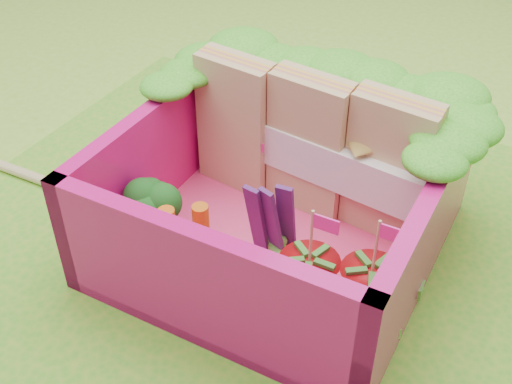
{
  "coord_description": "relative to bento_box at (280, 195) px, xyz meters",
  "views": [
    {
      "loc": [
        1.15,
        -1.89,
        1.97
      ],
      "look_at": [
        0.11,
        0.01,
        0.28
      ],
      "focal_mm": 45.0,
      "sensor_mm": 36.0,
      "label": 1
    }
  ],
  "objects": [
    {
      "name": "lettuce_ruffle",
      "position": [
        -0.0,
        0.46,
        0.33
      ],
      "size": [
        1.43,
        0.77,
        0.11
      ],
      "color": "#2D921A",
      "rests_on": "bento_box"
    },
    {
      "name": "bento_box",
      "position": [
        0.0,
        0.0,
        0.0
      ],
      "size": [
        1.3,
        1.3,
        0.55
      ],
      "color": "#D71274",
      "rests_on": "placemat"
    },
    {
      "name": "purple_wedges",
      "position": [
        0.03,
        -0.12,
        -0.04
      ],
      "size": [
        0.17,
        0.1,
        0.38
      ],
      "color": "#3E1752",
      "rests_on": "bento_floor"
    },
    {
      "name": "placemat",
      "position": [
        -0.23,
        -0.01,
        -0.29
      ],
      "size": [
        2.6,
        2.6,
        0.03
      ],
      "primitive_type": "cube",
      "color": "#54B027",
      "rests_on": "ground"
    },
    {
      "name": "strawberry_left",
      "position": [
        0.28,
        -0.31,
        -0.1
      ],
      "size": [
        0.24,
        0.24,
        0.48
      ],
      "color": "red",
      "rests_on": "bento_floor"
    },
    {
      "name": "strawberry_right",
      "position": [
        0.5,
        -0.25,
        -0.1
      ],
      "size": [
        0.24,
        0.24,
        0.48
      ],
      "color": "red",
      "rests_on": "bento_floor"
    },
    {
      "name": "ground",
      "position": [
        -0.23,
        -0.01,
        -0.31
      ],
      "size": [
        14.0,
        14.0,
        0.0
      ],
      "primitive_type": "plane",
      "color": "#7EB533",
      "rests_on": "ground"
    },
    {
      "name": "chopsticks",
      "position": [
        -1.34,
        -0.17,
        -0.25
      ],
      "size": [
        2.31,
        0.1,
        0.04
      ],
      "color": "tan",
      "rests_on": "placemat"
    },
    {
      "name": "snap_peas",
      "position": [
        0.31,
        -0.19,
        -0.2
      ],
      "size": [
        0.79,
        0.56,
        0.05
      ],
      "color": "#54AC36",
      "rests_on": "bento_floor"
    },
    {
      "name": "broccoli",
      "position": [
        -0.49,
        -0.29,
        -0.04
      ],
      "size": [
        0.33,
        0.33,
        0.26
      ],
      "color": "#75AC53",
      "rests_on": "bento_floor"
    },
    {
      "name": "sandwich_stack",
      "position": [
        0.0,
        0.28,
        0.09
      ],
      "size": [
        1.18,
        0.31,
        0.65
      ],
      "color": "tan",
      "rests_on": "bento_floor"
    },
    {
      "name": "carrot_sticks",
      "position": [
        -0.28,
        -0.31,
        -0.09
      ],
      "size": [
        0.15,
        0.19,
        0.29
      ],
      "color": "orange",
      "rests_on": "bento_floor"
    },
    {
      "name": "bento_floor",
      "position": [
        0.0,
        0.0,
        -0.25
      ],
      "size": [
        1.3,
        1.3,
        0.05
      ],
      "primitive_type": "cube",
      "color": "#FF4180",
      "rests_on": "placemat"
    }
  ]
}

